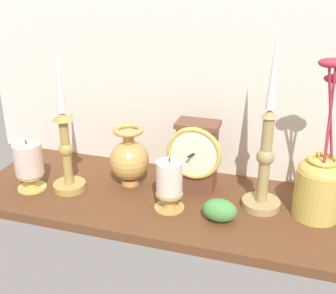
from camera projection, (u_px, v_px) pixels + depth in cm
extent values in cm
cube|color=brown|center=(168.00, 201.00, 112.70)|extent=(100.00, 36.00, 2.40)
cube|color=silver|center=(189.00, 55.00, 115.30)|extent=(120.00, 2.00, 65.00)
cube|color=brown|center=(197.00, 158.00, 113.16)|extent=(9.58, 6.14, 17.38)
cube|color=brown|center=(198.00, 124.00, 109.42)|extent=(10.73, 6.88, 1.20)
torus|color=#CBB253|center=(194.00, 153.00, 108.96)|extent=(13.97, 1.27, 13.97)
cylinder|color=#EEE9CC|center=(194.00, 154.00, 108.87)|extent=(11.68, 0.40, 11.68)
cube|color=black|center=(194.00, 154.00, 108.61)|extent=(2.10, 4.38, 0.30)
cylinder|color=#AA8D47|center=(70.00, 186.00, 115.78)|extent=(8.50, 8.50, 1.80)
cylinder|color=#AA8D47|center=(66.00, 153.00, 111.89)|extent=(2.34, 2.34, 17.54)
sphere|color=#AA8D47|center=(66.00, 149.00, 111.53)|extent=(3.74, 3.74, 3.74)
cone|color=#AA8D47|center=(63.00, 116.00, 107.95)|extent=(5.14, 5.14, 2.00)
cone|color=white|center=(59.00, 77.00, 103.99)|extent=(2.00, 2.00, 17.68)
cylinder|color=tan|center=(261.00, 204.00, 107.59)|extent=(9.29, 9.29, 1.80)
cylinder|color=tan|center=(265.00, 161.00, 102.90)|extent=(2.65, 2.65, 21.48)
sphere|color=tan|center=(265.00, 157.00, 102.47)|extent=(4.23, 4.23, 4.23)
cone|color=tan|center=(270.00, 113.00, 98.18)|extent=(3.66, 3.66, 2.00)
cone|color=white|center=(274.00, 68.00, 94.10)|extent=(2.29, 2.29, 18.26)
cylinder|color=tan|center=(130.00, 181.00, 118.62)|extent=(4.73, 4.73, 1.60)
sphere|color=tan|center=(129.00, 161.00, 116.19)|extent=(10.51, 10.51, 10.51)
cylinder|color=tan|center=(128.00, 136.00, 113.40)|extent=(2.94, 2.94, 3.32)
torus|color=tan|center=(128.00, 130.00, 112.73)|extent=(7.83, 7.83, 1.41)
cylinder|color=gold|center=(318.00, 193.00, 102.18)|extent=(10.87, 10.87, 11.90)
ellipsoid|color=gold|center=(321.00, 170.00, 99.79)|extent=(10.33, 10.33, 5.16)
torus|color=gold|center=(323.00, 160.00, 98.75)|extent=(7.05, 7.05, 1.08)
cylinder|color=#A5293D|center=(330.00, 113.00, 94.29)|extent=(1.55, 2.65, 22.10)
ellipsoid|color=#A5293D|center=(336.00, 63.00, 89.07)|extent=(4.40, 2.80, 2.00)
cylinder|color=#A5293D|center=(329.00, 122.00, 95.09)|extent=(0.93, 3.91, 17.97)
ellipsoid|color=#A5293D|center=(334.00, 79.00, 92.93)|extent=(4.40, 2.80, 2.00)
cylinder|color=#A5293D|center=(330.00, 113.00, 94.29)|extent=(4.20, 3.92, 21.77)
ellipsoid|color=#A5293D|center=(329.00, 63.00, 88.88)|extent=(4.40, 2.80, 2.00)
cylinder|color=tan|center=(169.00, 201.00, 106.68)|extent=(2.93, 2.93, 4.05)
cylinder|color=tan|center=(169.00, 207.00, 107.34)|extent=(7.33, 7.33, 0.80)
cylinder|color=tan|center=(169.00, 193.00, 105.87)|extent=(6.60, 6.60, 0.60)
cylinder|color=beige|center=(169.00, 177.00, 104.10)|extent=(6.25, 6.25, 7.96)
cylinder|color=black|center=(169.00, 160.00, 102.26)|extent=(0.30, 0.30, 1.20)
cylinder|color=#D0B459|center=(31.00, 182.00, 115.74)|extent=(2.99, 2.99, 4.00)
cylinder|color=#D0B459|center=(32.00, 187.00, 116.38)|extent=(7.49, 7.49, 0.80)
cylinder|color=#D0B459|center=(30.00, 175.00, 114.93)|extent=(6.74, 6.74, 0.60)
cylinder|color=beige|center=(28.00, 159.00, 113.09)|extent=(7.32, 7.32, 8.33)
cylinder|color=black|center=(26.00, 142.00, 111.17)|extent=(0.30, 0.30, 1.20)
ellipsoid|color=#498E44|center=(220.00, 210.00, 101.48)|extent=(8.06, 5.64, 5.37)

